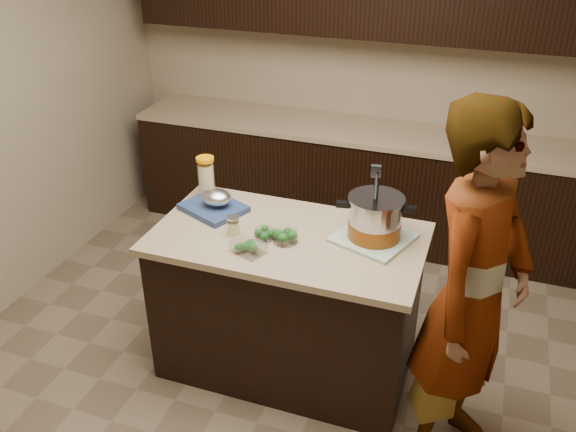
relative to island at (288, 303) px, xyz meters
name	(u,v)px	position (x,y,z in m)	size (l,w,h in m)	color
ground_plane	(288,362)	(0.00, 0.00, -0.45)	(4.00, 4.00, 0.00)	brown
room_shell	(288,87)	(0.00, 0.00, 1.26)	(4.04, 4.04, 2.72)	tan
back_cabinets	(363,122)	(0.00, 1.74, 0.49)	(3.60, 0.63, 2.33)	black
island	(288,303)	(0.00, 0.00, 0.00)	(1.46, 0.81, 0.90)	black
dish_towel	(374,238)	(0.44, 0.11, 0.46)	(0.36, 0.36, 0.02)	#5E8C68
stock_pot	(375,220)	(0.44, 0.11, 0.57)	(0.41, 0.34, 0.42)	#B7B7BC
lemonade_pitcher	(206,179)	(-0.61, 0.26, 0.57)	(0.14, 0.14, 0.25)	#D5C282
mason_jar	(233,226)	(-0.28, -0.08, 0.50)	(0.08, 0.08, 0.11)	#D5C282
broccoli_tub_left	(265,234)	(-0.11, -0.07, 0.47)	(0.11, 0.11, 0.05)	silver
broccoli_tub_right	(285,237)	(0.01, -0.06, 0.48)	(0.16, 0.16, 0.06)	silver
broccoli_tub_rect	(248,248)	(-0.14, -0.22, 0.47)	(0.19, 0.17, 0.06)	silver
blue_tray	(215,204)	(-0.49, 0.12, 0.49)	(0.42, 0.38, 0.13)	navy
person	(472,298)	(0.98, -0.29, 0.48)	(0.68, 0.45, 1.86)	gray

